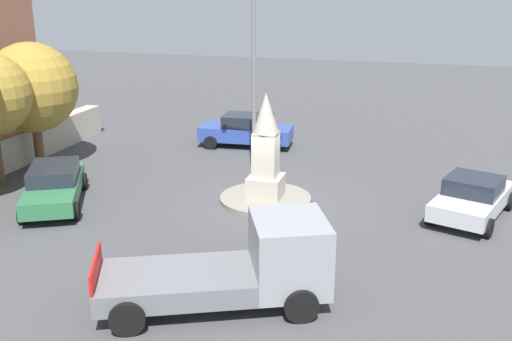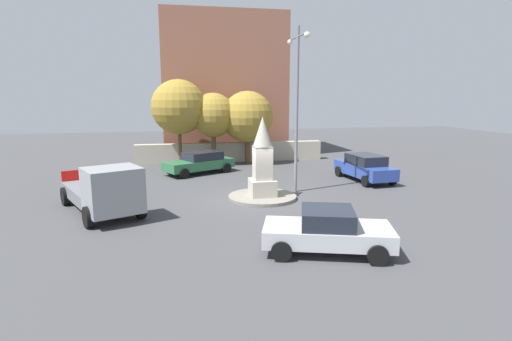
% 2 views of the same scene
% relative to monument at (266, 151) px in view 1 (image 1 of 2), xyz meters
% --- Properties ---
extents(ground_plane, '(80.00, 80.00, 0.00)m').
position_rel_monument_xyz_m(ground_plane, '(0.00, 0.00, -1.91)').
color(ground_plane, '#424244').
extents(traffic_island, '(3.36, 3.36, 0.16)m').
position_rel_monument_xyz_m(traffic_island, '(0.00, 0.00, -1.83)').
color(traffic_island, gray).
rests_on(traffic_island, ground).
extents(monument, '(1.21, 1.21, 3.86)m').
position_rel_monument_xyz_m(monument, '(0.00, 0.00, 0.00)').
color(monument, '#B2AA99').
rests_on(monument, traffic_island).
extents(streetlamp, '(2.95, 0.28, 8.36)m').
position_rel_monument_xyz_m(streetlamp, '(1.04, -2.03, 3.07)').
color(streetlamp, slate).
rests_on(streetlamp, ground).
extents(car_silver_approaching, '(3.07, 4.47, 1.43)m').
position_rel_monument_xyz_m(car_silver_approaching, '(-7.16, -0.46, -1.18)').
color(car_silver_approaching, '#B7BABF').
rests_on(car_silver_approaching, ground).
extents(car_green_parked_left, '(3.59, 4.79, 1.41)m').
position_rel_monument_xyz_m(car_green_parked_left, '(7.20, 2.47, -1.16)').
color(car_green_parked_left, '#2D6B42').
rests_on(car_green_parked_left, ground).
extents(car_blue_near_island, '(4.54, 2.21, 1.56)m').
position_rel_monument_xyz_m(car_blue_near_island, '(2.86, -6.91, -1.10)').
color(car_blue_near_island, '#2D479E').
rests_on(car_blue_near_island, ground).
extents(truck_grey_far_side, '(5.97, 4.15, 2.21)m').
position_rel_monument_xyz_m(truck_grey_far_side, '(-1.35, 7.11, -0.88)').
color(truck_grey_far_side, gray).
rests_on(truck_grey_far_side, ground).
extents(stone_boundary_wall, '(0.98, 14.24, 1.45)m').
position_rel_monument_xyz_m(stone_boundary_wall, '(11.56, -0.22, -1.18)').
color(stone_boundary_wall, '#B2AA99').
rests_on(stone_boundary_wall, ground).
extents(tree_mid_cluster, '(3.78, 3.78, 5.34)m').
position_rel_monument_xyz_m(tree_mid_cluster, '(10.54, -1.34, 1.53)').
color(tree_mid_cluster, brown).
rests_on(tree_mid_cluster, ground).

